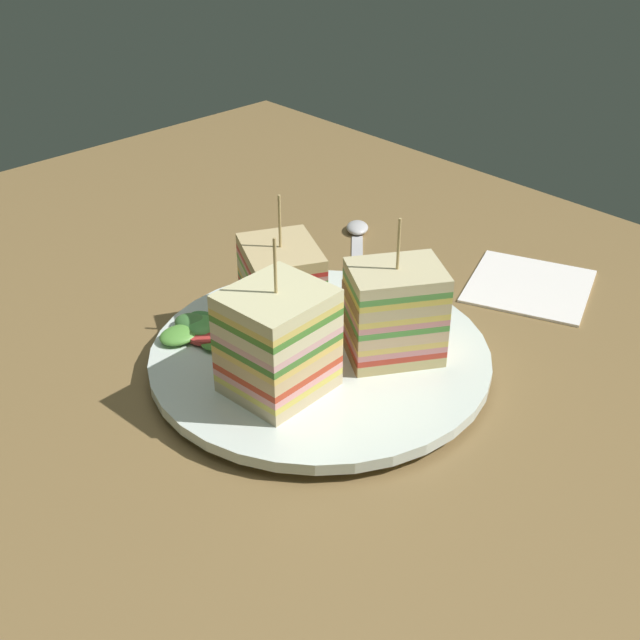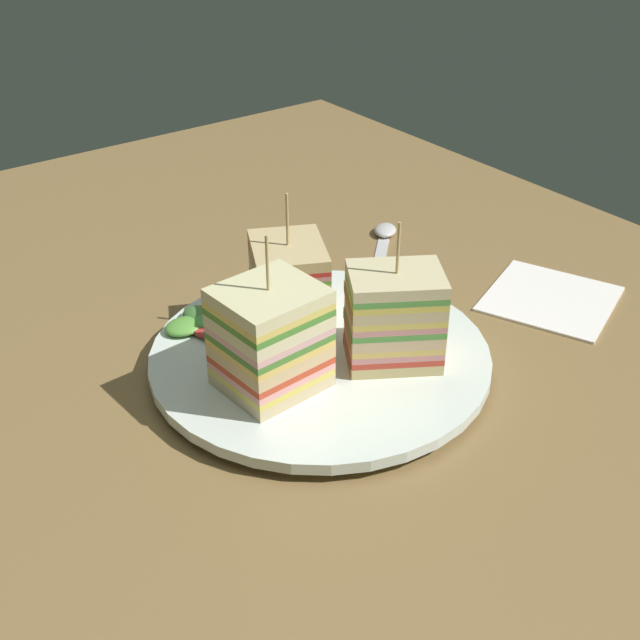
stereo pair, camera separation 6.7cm
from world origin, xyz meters
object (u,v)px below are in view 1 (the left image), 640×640
(sandwich_wedge_1, at_px, (278,341))
(spoon, at_px, (357,237))
(napkin, at_px, (529,285))
(sandwich_wedge_2, at_px, (394,313))
(plate, at_px, (320,357))
(sandwich_wedge_0, at_px, (282,284))

(sandwich_wedge_1, height_order, spoon, sandwich_wedge_1)
(sandwich_wedge_1, height_order, napkin, sandwich_wedge_1)
(sandwich_wedge_1, distance_m, napkin, 0.31)
(sandwich_wedge_2, height_order, spoon, sandwich_wedge_2)
(plate, relative_size, spoon, 2.34)
(plate, bearing_deg, sandwich_wedge_2, -137.81)
(napkin, bearing_deg, plate, 80.17)
(sandwich_wedge_2, xyz_separation_m, spoon, (0.19, -0.16, -0.05))
(sandwich_wedge_2, bearing_deg, napkin, -147.66)
(spoon, xyz_separation_m, napkin, (-0.19, -0.05, -0.00))
(sandwich_wedge_2, bearing_deg, sandwich_wedge_1, 15.14)
(sandwich_wedge_1, height_order, sandwich_wedge_2, sandwich_wedge_1)
(plate, height_order, sandwich_wedge_1, sandwich_wedge_1)
(plate, bearing_deg, sandwich_wedge_1, 104.45)
(plate, height_order, spoon, plate)
(plate, bearing_deg, spoon, -53.18)
(napkin, bearing_deg, spoon, 14.40)
(plate, bearing_deg, napkin, -99.83)
(plate, relative_size, napkin, 2.48)
(sandwich_wedge_2, bearing_deg, sandwich_wedge_0, -42.05)
(sandwich_wedge_2, xyz_separation_m, napkin, (0.00, -0.21, -0.05))
(plate, relative_size, sandwich_wedge_1, 2.20)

